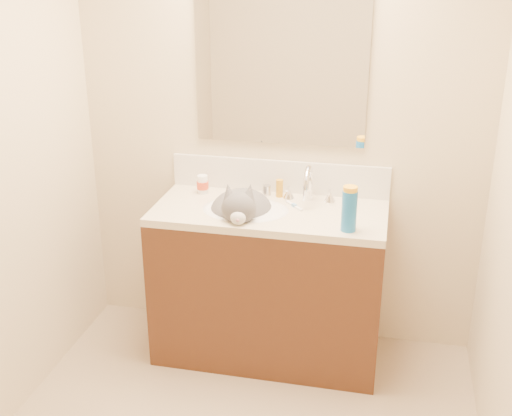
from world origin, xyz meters
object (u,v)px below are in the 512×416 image
at_px(faucet, 308,187).
at_px(pill_bottle, 203,184).
at_px(amber_bottle, 280,188).
at_px(vanity_cabinet, 269,286).
at_px(silver_jar, 267,190).
at_px(spray_can, 349,211).
at_px(cat, 241,212).
at_px(basin, 246,222).

bearing_deg(faucet, pill_bottle, 178.32).
bearing_deg(amber_bottle, vanity_cabinet, -95.22).
bearing_deg(amber_bottle, silver_jar, 170.90).
height_order(faucet, silver_jar, faucet).
height_order(silver_jar, spray_can, spray_can).
distance_m(vanity_cabinet, cat, 0.46).
distance_m(pill_bottle, silver_jar, 0.35).
bearing_deg(silver_jar, faucet, -15.10).
bearing_deg(faucet, spray_can, -53.57).
bearing_deg(vanity_cabinet, faucet, 37.29).
xyz_separation_m(pill_bottle, silver_jar, (0.35, 0.05, -0.02)).
xyz_separation_m(vanity_cabinet, cat, (-0.14, -0.03, 0.43)).
relative_size(pill_bottle, amber_bottle, 1.05).
height_order(vanity_cabinet, spray_can, spray_can).
xyz_separation_m(basin, pill_bottle, (-0.28, 0.18, 0.12)).
height_order(pill_bottle, amber_bottle, pill_bottle).
bearing_deg(basin, amber_bottle, 57.92).
height_order(amber_bottle, spray_can, spray_can).
bearing_deg(vanity_cabinet, silver_jar, 105.65).
relative_size(vanity_cabinet, silver_jar, 21.73).
xyz_separation_m(pill_bottle, spray_can, (0.82, -0.34, 0.05)).
bearing_deg(cat, faucet, 17.95).
relative_size(faucet, silver_jar, 5.07).
height_order(basin, pill_bottle, pill_bottle).
bearing_deg(pill_bottle, cat, -35.56).
bearing_deg(spray_can, amber_bottle, 136.92).
xyz_separation_m(vanity_cabinet, basin, (-0.12, -0.03, 0.38)).
bearing_deg(amber_bottle, spray_can, -43.08).
xyz_separation_m(silver_jar, spray_can, (0.47, -0.39, 0.07)).
distance_m(faucet, cat, 0.38).
relative_size(cat, silver_jar, 8.77).
height_order(pill_bottle, silver_jar, pill_bottle).
xyz_separation_m(vanity_cabinet, silver_jar, (-0.06, 0.20, 0.48)).
bearing_deg(silver_jar, pill_bottle, -172.36).
distance_m(pill_bottle, spray_can, 0.89).
bearing_deg(cat, amber_bottle, 44.49).
height_order(cat, pill_bottle, cat).
bearing_deg(basin, cat, -171.61).
relative_size(basin, pill_bottle, 4.43).
height_order(cat, amber_bottle, cat).
bearing_deg(pill_bottle, vanity_cabinet, -20.90).
bearing_deg(silver_jar, basin, -105.43).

